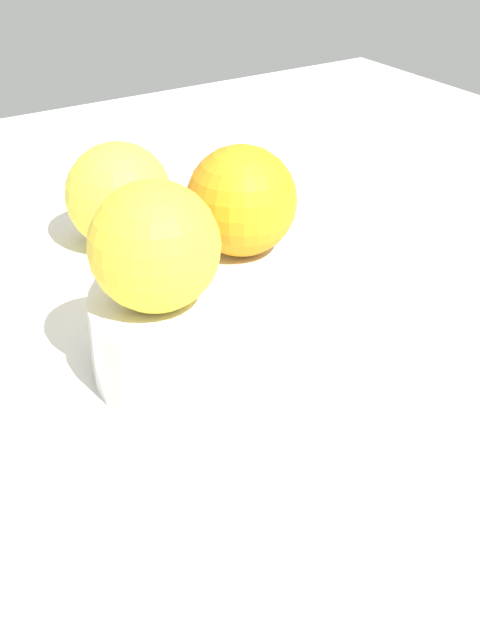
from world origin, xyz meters
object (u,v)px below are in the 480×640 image
(orange_in_bowl_0, at_px, (154,247))
(fruit_bowl, at_px, (240,329))
(orange_in_bowl_1, at_px, (241,201))

(orange_in_bowl_0, bearing_deg, fruit_bowl, -14.12)
(fruit_bowl, xyz_separation_m, orange_in_bowl_1, (0.03, 0.05, 0.06))
(fruit_bowl, relative_size, orange_in_bowl_0, 2.41)
(fruit_bowl, height_order, orange_in_bowl_0, orange_in_bowl_0)
(fruit_bowl, distance_m, orange_in_bowl_0, 0.08)
(fruit_bowl, height_order, orange_in_bowl_1, orange_in_bowl_1)
(orange_in_bowl_1, bearing_deg, orange_in_bowl_0, -156.80)
(orange_in_bowl_0, distance_m, orange_in_bowl_1, 0.09)
(orange_in_bowl_0, bearing_deg, orange_in_bowl_1, 23.20)
(fruit_bowl, xyz_separation_m, orange_in_bowl_0, (-0.05, 0.01, 0.06))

